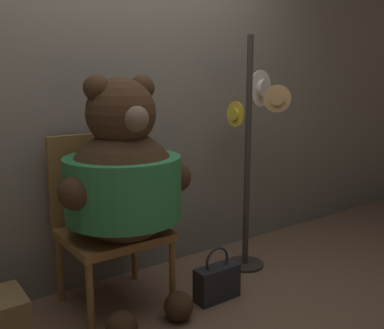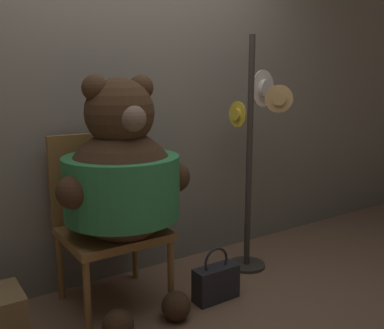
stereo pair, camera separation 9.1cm
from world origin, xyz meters
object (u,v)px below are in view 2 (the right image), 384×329
object	(u,v)px
hat_display_rack	(254,151)
chair	(106,214)
teddy_bear	(122,179)
handbag_on_ground	(216,282)

from	to	relation	value
hat_display_rack	chair	bearing A→B (deg)	172.49
teddy_bear	handbag_on_ground	bearing A→B (deg)	-24.12
teddy_bear	handbag_on_ground	world-z (taller)	teddy_bear
teddy_bear	hat_display_rack	world-z (taller)	hat_display_rack
hat_display_rack	handbag_on_ground	bearing A→B (deg)	-152.93
chair	hat_display_rack	world-z (taller)	hat_display_rack
teddy_bear	chair	bearing A→B (deg)	99.78
chair	handbag_on_ground	size ratio (longest dim) A/B	3.00
chair	hat_display_rack	xyz separation A→B (m)	(1.09, -0.14, 0.32)
chair	teddy_bear	xyz separation A→B (m)	(0.03, -0.19, 0.26)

